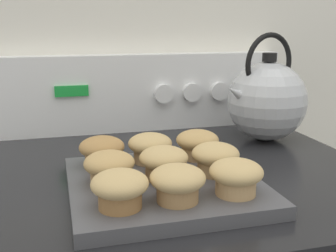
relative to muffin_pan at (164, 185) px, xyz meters
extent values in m
cube|color=silver|center=(0.04, 0.48, 0.25)|extent=(8.00, 0.05, 2.40)
cube|color=black|center=(0.04, 0.11, -0.02)|extent=(0.78, 0.68, 0.02)
cube|color=white|center=(0.04, 0.43, 0.09)|extent=(0.76, 0.05, 0.20)
cube|color=green|center=(-0.13, 0.40, 0.10)|extent=(0.08, 0.01, 0.03)
cylinder|color=white|center=(0.10, 0.39, 0.09)|extent=(0.05, 0.02, 0.05)
cylinder|color=white|center=(0.18, 0.39, 0.09)|extent=(0.05, 0.02, 0.05)
cylinder|color=white|center=(0.25, 0.39, 0.09)|extent=(0.05, 0.02, 0.05)
cylinder|color=white|center=(0.33, 0.39, 0.09)|extent=(0.05, 0.02, 0.05)
cube|color=#4C4C51|center=(0.00, 0.00, 0.00)|extent=(0.31, 0.31, 0.02)
cylinder|color=olive|center=(-0.09, -0.09, 0.03)|extent=(0.06, 0.06, 0.03)
ellipsoid|color=tan|center=(-0.09, -0.09, 0.05)|extent=(0.08, 0.08, 0.04)
cylinder|color=#A37A4C|center=(0.00, -0.09, 0.03)|extent=(0.06, 0.06, 0.03)
ellipsoid|color=tan|center=(0.00, -0.09, 0.05)|extent=(0.08, 0.08, 0.04)
cylinder|color=tan|center=(0.09, -0.09, 0.03)|extent=(0.06, 0.06, 0.03)
ellipsoid|color=tan|center=(0.09, -0.09, 0.05)|extent=(0.08, 0.08, 0.04)
cylinder|color=tan|center=(-0.09, 0.00, 0.03)|extent=(0.06, 0.06, 0.03)
ellipsoid|color=tan|center=(-0.09, 0.00, 0.05)|extent=(0.08, 0.08, 0.04)
cylinder|color=#A37A4C|center=(0.00, 0.00, 0.03)|extent=(0.06, 0.06, 0.03)
ellipsoid|color=tan|center=(0.00, 0.00, 0.05)|extent=(0.08, 0.08, 0.04)
cylinder|color=tan|center=(0.09, 0.00, 0.03)|extent=(0.06, 0.06, 0.03)
ellipsoid|color=tan|center=(0.09, 0.00, 0.05)|extent=(0.08, 0.08, 0.04)
cylinder|color=olive|center=(-0.09, 0.09, 0.03)|extent=(0.06, 0.06, 0.03)
ellipsoid|color=#B2844C|center=(-0.09, 0.09, 0.05)|extent=(0.08, 0.08, 0.04)
cylinder|color=tan|center=(0.00, 0.09, 0.03)|extent=(0.06, 0.06, 0.03)
ellipsoid|color=tan|center=(0.00, 0.09, 0.05)|extent=(0.08, 0.08, 0.04)
cylinder|color=tan|center=(0.09, 0.09, 0.03)|extent=(0.06, 0.06, 0.03)
ellipsoid|color=tan|center=(0.09, 0.09, 0.05)|extent=(0.08, 0.08, 0.04)
sphere|color=silver|center=(0.32, 0.25, 0.08)|extent=(0.19, 0.19, 0.19)
cylinder|color=black|center=(0.32, 0.25, 0.19)|extent=(0.03, 0.03, 0.02)
cone|color=silver|center=(0.23, 0.22, 0.11)|extent=(0.10, 0.07, 0.07)
torus|color=black|center=(0.32, 0.25, 0.17)|extent=(0.14, 0.05, 0.14)
camera|label=1|loc=(-0.16, -0.64, 0.26)|focal=45.00mm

